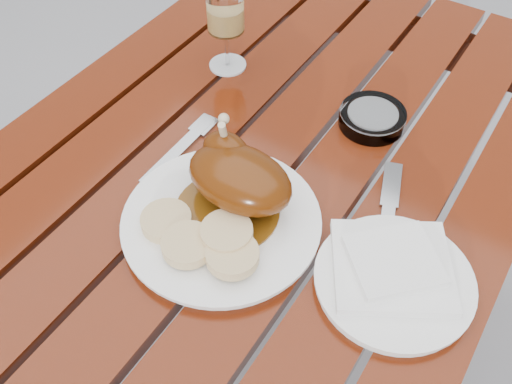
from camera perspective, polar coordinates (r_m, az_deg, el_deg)
ground at (r=1.55m, az=0.61°, el=-15.89°), size 60.00×60.00×0.00m
table at (r=1.22m, az=0.76°, el=-8.39°), size 0.80×1.20×0.75m
dinner_plate at (r=0.82m, az=-3.47°, el=-3.06°), size 0.37×0.37×0.02m
roast_duck at (r=0.80m, az=-1.90°, el=1.57°), size 0.16×0.16×0.12m
bread_dumplings at (r=0.77m, az=-5.35°, el=-4.60°), size 0.19×0.11×0.03m
wine_glass at (r=1.05m, az=-3.01°, el=16.06°), size 0.09×0.09×0.16m
side_plate at (r=0.78m, az=13.61°, el=-8.69°), size 0.27×0.27×0.02m
napkin at (r=0.78m, az=13.44°, el=-7.23°), size 0.21×0.20×0.01m
ashtray at (r=0.98m, az=11.54°, el=7.27°), size 0.15×0.15×0.03m
fork at (r=0.93m, az=-7.92°, el=3.99°), size 0.02×0.17×0.01m
knife at (r=0.83m, az=12.86°, el=-3.81°), size 0.08×0.20×0.01m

